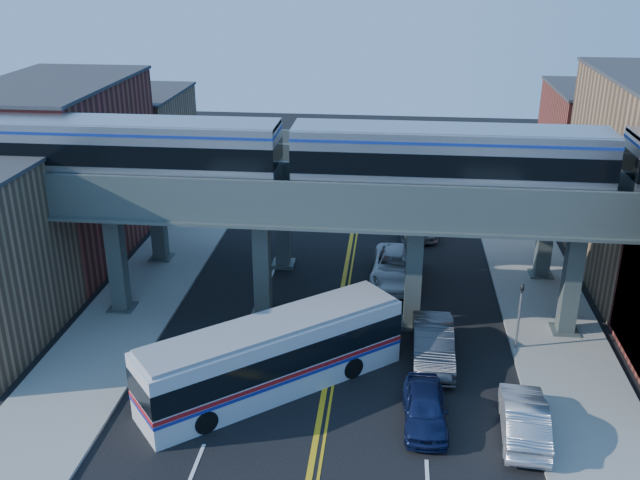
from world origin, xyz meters
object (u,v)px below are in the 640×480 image
object	(u,v)px
stop_sign	(334,340)
car_lane_b	(433,344)
car_parked_curb	(524,419)
transit_train	(449,159)
car_lane_d	(416,218)
transit_bus	(273,356)
car_lane_a	(425,408)
car_lane_c	(396,267)
traffic_signal	(520,309)

from	to	relation	value
stop_sign	car_lane_b	distance (m)	5.03
car_parked_curb	transit_train	bearing A→B (deg)	-67.12
car_lane_d	transit_train	bearing A→B (deg)	-90.73
transit_bus	car_lane_d	bearing A→B (deg)	32.28
transit_train	car_lane_a	world-z (taller)	transit_train
transit_train	car_lane_c	xyz separation A→B (m)	(-2.27, 5.62, -8.40)
transit_bus	car_lane_d	xyz separation A→B (m)	(6.84, 20.72, -0.73)
transit_bus	car_lane_c	distance (m)	13.39
stop_sign	car_parked_curb	bearing A→B (deg)	-25.48
stop_sign	traffic_signal	world-z (taller)	traffic_signal
car_lane_a	car_parked_curb	xyz separation A→B (m)	(4.04, -0.41, 0.06)
car_lane_a	stop_sign	bearing A→B (deg)	138.71
transit_train	transit_bus	bearing A→B (deg)	-139.66
car_lane_d	traffic_signal	bearing A→B (deg)	-78.20
stop_sign	car_lane_c	xyz separation A→B (m)	(2.85, 10.62, -0.89)
transit_train	car_lane_d	size ratio (longest dim) A/B	7.38
transit_train	car_lane_c	bearing A→B (deg)	112.02
stop_sign	car_lane_b	size ratio (longest dim) A/B	0.47
car_lane_a	car_lane_d	distance (m)	22.65
traffic_signal	car_lane_d	world-z (taller)	traffic_signal
traffic_signal	car_lane_c	bearing A→B (deg)	128.48
car_lane_b	traffic_signal	bearing A→B (deg)	18.76
car_lane_b	car_lane_c	xyz separation A→B (m)	(-1.85, 9.04, -0.04)
traffic_signal	car_lane_d	bearing A→B (deg)	106.20
stop_sign	car_lane_d	world-z (taller)	stop_sign
car_lane_a	car_lane_b	world-z (taller)	car_lane_b
traffic_signal	car_lane_d	xyz separation A→B (m)	(-4.69, 16.14, -1.37)
transit_bus	car_lane_d	distance (m)	21.83
stop_sign	car_lane_c	size ratio (longest dim) A/B	0.42
transit_train	car_lane_c	distance (m)	10.36
transit_bus	transit_train	bearing A→B (deg)	0.89
stop_sign	transit_bus	size ratio (longest dim) A/B	0.23
transit_train	transit_bus	distance (m)	12.69
car_parked_curb	transit_bus	bearing A→B (deg)	-8.37
car_lane_d	transit_bus	bearing A→B (deg)	-112.66
car_parked_curb	car_lane_c	bearing A→B (deg)	-65.98
traffic_signal	car_lane_b	size ratio (longest dim) A/B	0.74
transit_train	car_lane_a	distance (m)	12.06
car_lane_b	car_lane_d	size ratio (longest dim) A/B	0.86
transit_train	car_lane_b	xyz separation A→B (m)	(-0.42, -3.43, -8.36)
stop_sign	car_parked_curb	world-z (taller)	stop_sign
car_lane_d	car_parked_curb	world-z (taller)	car_lane_d
car_lane_a	car_lane_b	size ratio (longest dim) A/B	0.82
car_lane_c	stop_sign	bearing A→B (deg)	-102.43
car_lane_b	car_lane_d	world-z (taller)	car_lane_d
transit_bus	car_lane_d	world-z (taller)	transit_bus
stop_sign	car_lane_a	size ratio (longest dim) A/B	0.58
stop_sign	transit_train	bearing A→B (deg)	44.34
stop_sign	car_lane_c	distance (m)	11.03
transit_train	stop_sign	distance (m)	10.38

